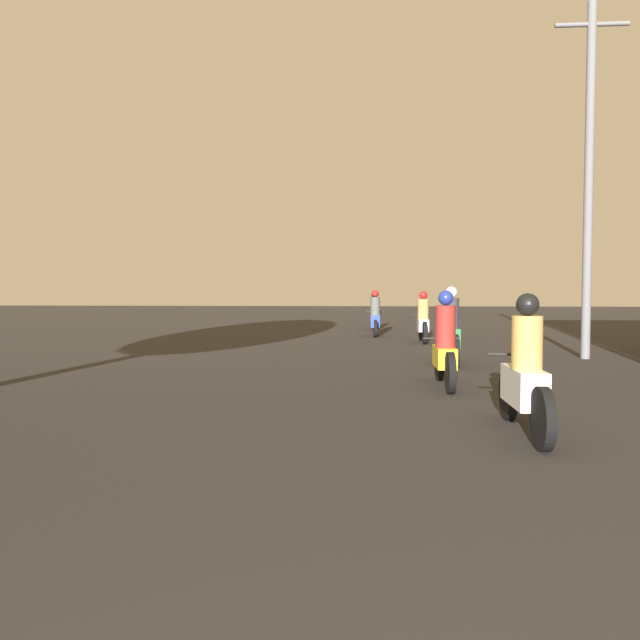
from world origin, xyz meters
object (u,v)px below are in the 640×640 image
(motorcycle_green, at_px, (451,333))
(motorcycle_silver, at_px, (423,322))
(utility_pole_far, at_px, (589,175))
(motorcycle_white, at_px, (525,378))
(motorcycle_yellow, at_px, (445,349))
(motorcycle_red, at_px, (374,315))
(motorcycle_blue, at_px, (375,317))

(motorcycle_green, distance_m, motorcycle_silver, 5.43)
(motorcycle_green, height_order, utility_pole_far, utility_pole_far)
(utility_pole_far, bearing_deg, motorcycle_white, -113.01)
(motorcycle_yellow, xyz_separation_m, motorcycle_red, (-0.94, 14.44, -0.03))
(motorcycle_blue, distance_m, utility_pole_far, 8.89)
(motorcycle_yellow, distance_m, motorcycle_red, 14.47)
(motorcycle_silver, xyz_separation_m, utility_pole_far, (3.27, -4.15, 3.50))
(motorcycle_red, relative_size, utility_pole_far, 0.25)
(motorcycle_red, bearing_deg, motorcycle_white, -91.39)
(motorcycle_green, relative_size, motorcycle_blue, 1.13)
(motorcycle_white, bearing_deg, motorcycle_red, 95.85)
(utility_pole_far, bearing_deg, motorcycle_blue, 124.57)
(motorcycle_yellow, bearing_deg, motorcycle_silver, 95.00)
(motorcycle_red, bearing_deg, motorcycle_silver, -82.88)
(motorcycle_yellow, relative_size, utility_pole_far, 0.26)
(motorcycle_yellow, bearing_deg, utility_pole_far, 57.77)
(motorcycle_yellow, relative_size, motorcycle_green, 0.94)
(motorcycle_silver, bearing_deg, utility_pole_far, -61.47)
(motorcycle_blue, distance_m, motorcycle_red, 3.32)
(motorcycle_green, xyz_separation_m, motorcycle_red, (-1.44, 11.33, -0.06))
(motorcycle_white, distance_m, motorcycle_red, 17.75)
(motorcycle_white, relative_size, motorcycle_yellow, 1.03)
(motorcycle_green, xyz_separation_m, utility_pole_far, (3.18, 1.28, 3.47))
(motorcycle_silver, distance_m, utility_pole_far, 6.34)
(motorcycle_yellow, relative_size, motorcycle_blue, 1.07)
(motorcycle_red, bearing_deg, utility_pole_far, -71.14)
(motorcycle_green, distance_m, utility_pole_far, 4.88)
(motorcycle_white, height_order, motorcycle_yellow, motorcycle_yellow)
(motorcycle_yellow, xyz_separation_m, utility_pole_far, (3.69, 4.38, 3.50))
(motorcycle_yellow, height_order, utility_pole_far, utility_pole_far)
(motorcycle_silver, bearing_deg, motorcycle_red, 93.28)
(motorcycle_green, relative_size, utility_pole_far, 0.27)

